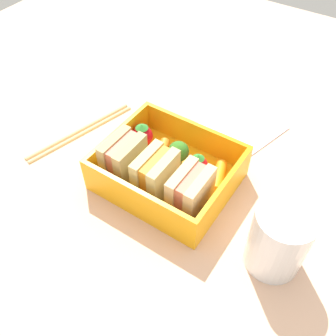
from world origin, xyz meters
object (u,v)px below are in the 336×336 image
(sandwich_center_left, at_px, (156,174))
(strawberry_left, at_px, (198,165))
(chopstick_pair, at_px, (81,131))
(carrot_stick_left, at_px, (219,176))
(strawberry_far_left, at_px, (142,135))
(carrot_stick_far_left, at_px, (163,150))
(sandwich_center, at_px, (124,158))
(folded_napkin, at_px, (243,125))
(drinking_glass, at_px, (279,240))
(broccoli_floret, at_px, (180,153))
(sandwich_left, at_px, (190,192))

(sandwich_center_left, xyz_separation_m, strawberry_left, (-0.03, -0.05, -0.01))
(chopstick_pair, bearing_deg, carrot_stick_left, -174.21)
(strawberry_far_left, bearing_deg, carrot_stick_far_left, -179.71)
(sandwich_center_left, height_order, sandwich_center, same)
(sandwich_center, relative_size, carrot_stick_left, 1.20)
(carrot_stick_far_left, bearing_deg, chopstick_pair, 9.53)
(carrot_stick_left, relative_size, folded_napkin, 0.47)
(drinking_glass, bearing_deg, folded_napkin, -56.30)
(sandwich_center_left, bearing_deg, folded_napkin, -100.91)
(chopstick_pair, bearing_deg, strawberry_far_left, -167.42)
(sandwich_center, height_order, strawberry_left, sandwich_center)
(broccoli_floret, bearing_deg, sandwich_center_left, 87.51)
(sandwich_center_left, distance_m, carrot_stick_left, 0.09)
(broccoli_floret, xyz_separation_m, carrot_stick_far_left, (0.03, -0.01, -0.02))
(sandwich_left, xyz_separation_m, sandwich_center, (0.10, 0.00, 0.00))
(sandwich_left, xyz_separation_m, chopstick_pair, (0.22, -0.04, -0.04))
(drinking_glass, distance_m, folded_napkin, 0.23)
(drinking_glass, bearing_deg, sandwich_left, -2.26)
(sandwich_left, bearing_deg, drinking_glass, 177.74)
(sandwich_center, xyz_separation_m, chopstick_pair, (0.12, -0.04, -0.04))
(sandwich_center, distance_m, drinking_glass, 0.21)
(sandwich_center, distance_m, carrot_stick_left, 0.13)
(sandwich_center, relative_size, strawberry_far_left, 1.60)
(broccoli_floret, bearing_deg, strawberry_left, -178.70)
(carrot_stick_far_left, bearing_deg, folded_napkin, -117.14)
(broccoli_floret, bearing_deg, sandwich_left, 131.95)
(broccoli_floret, relative_size, chopstick_pair, 0.21)
(broccoli_floret, bearing_deg, carrot_stick_far_left, -9.93)
(carrot_stick_left, relative_size, strawberry_far_left, 1.33)
(strawberry_left, relative_size, drinking_glass, 0.39)
(carrot_stick_far_left, relative_size, strawberry_far_left, 0.96)
(sandwich_left, xyz_separation_m, sandwich_center_left, (0.05, 0.00, 0.00))
(broccoli_floret, height_order, strawberry_far_left, broccoli_floret)
(carrot_stick_left, height_order, strawberry_far_left, strawberry_far_left)
(sandwich_center_left, xyz_separation_m, sandwich_center, (0.05, 0.00, 0.00))
(carrot_stick_left, xyz_separation_m, strawberry_left, (0.03, 0.00, 0.01))
(chopstick_pair, distance_m, folded_napkin, 0.25)
(sandwich_left, xyz_separation_m, strawberry_far_left, (0.11, -0.06, -0.01))
(broccoli_floret, xyz_separation_m, chopstick_pair, (0.17, 0.02, -0.03))
(sandwich_center, xyz_separation_m, drinking_glass, (-0.21, 0.00, 0.00))
(broccoli_floret, relative_size, carrot_stick_far_left, 1.10)
(strawberry_far_left, height_order, chopstick_pair, strawberry_far_left)
(sandwich_center_left, xyz_separation_m, strawberry_far_left, (0.06, -0.06, -0.01))
(sandwich_center, height_order, folded_napkin, sandwich_center)
(strawberry_left, bearing_deg, sandwich_left, 110.85)
(carrot_stick_left, distance_m, strawberry_left, 0.03)
(sandwich_left, relative_size, sandwich_center, 1.00)
(sandwich_center, xyz_separation_m, strawberry_far_left, (0.01, -0.06, -0.01))
(folded_napkin, bearing_deg, broccoli_floret, 75.83)
(sandwich_left, bearing_deg, carrot_stick_far_left, -36.46)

